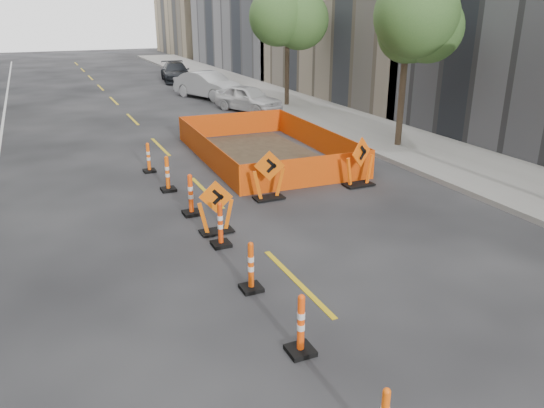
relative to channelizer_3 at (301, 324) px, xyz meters
name	(u,v)px	position (x,y,z in m)	size (l,w,h in m)	color
sidewalk_right	(410,145)	(9.99, 10.10, -0.45)	(4.00, 90.00, 0.15)	gray
tree_r_b	(408,26)	(9.39, 10.10, 4.00)	(2.80, 2.80, 5.95)	#382B1E
tree_r_c	(287,20)	(9.39, 20.10, 4.00)	(2.80, 2.80, 5.95)	#382B1E
channelizer_3	(301,324)	(0.00, 0.00, 0.00)	(0.42, 0.42, 1.05)	#FF490A
channelizer_4	(251,266)	(0.04, 2.18, -0.02)	(0.40, 0.40, 1.02)	#DF4809
channelizer_5	(220,224)	(0.17, 4.35, 0.00)	(0.42, 0.42, 1.06)	red
channelizer_6	(191,195)	(0.10, 6.53, 0.03)	(0.44, 0.44, 1.12)	#FF460A
channelizer_7	(167,174)	(0.00, 8.70, 0.01)	(0.42, 0.42, 1.08)	#FA590A
channelizer_8	(148,157)	(-0.11, 10.88, -0.03)	(0.39, 0.39, 1.00)	#FF5B0A
chevron_sign_left	(216,207)	(0.32, 5.11, 0.14)	(0.89, 0.54, 1.34)	#EC5E09
chevron_sign_center	(269,175)	(2.45, 6.79, 0.19)	(0.96, 0.58, 1.44)	#DC5809
chevron_sign_right	(360,162)	(5.45, 6.77, 0.24)	(1.03, 0.62, 1.54)	#FF5D0A
safety_fence	(264,144)	(4.15, 11.08, -0.05)	(4.47, 7.62, 0.95)	#E25F0B
parked_car_near	(248,98)	(7.00, 19.82, 0.15)	(1.60, 3.98, 1.35)	silver
parked_car_mid	(208,85)	(6.38, 24.78, 0.25)	(1.65, 4.73, 1.56)	#AEAFB4
parked_car_far	(176,72)	(6.53, 33.06, 0.16)	(1.92, 4.72, 1.37)	black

